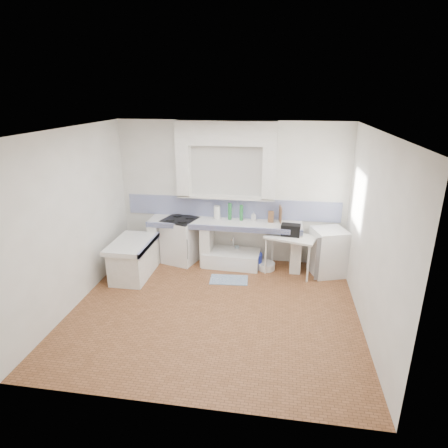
# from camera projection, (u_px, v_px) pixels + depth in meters

# --- Properties ---
(floor) EXTENTS (4.50, 4.50, 0.00)m
(floor) POSITION_uv_depth(u_px,v_px,m) (214.00, 309.00, 6.02)
(floor) COLOR brown
(floor) RESTS_ON ground
(ceiling) EXTENTS (4.50, 4.50, 0.00)m
(ceiling) POSITION_uv_depth(u_px,v_px,m) (213.00, 130.00, 5.09)
(ceiling) COLOR white
(ceiling) RESTS_ON ground
(wall_back) EXTENTS (4.50, 0.00, 4.50)m
(wall_back) POSITION_uv_depth(u_px,v_px,m) (232.00, 193.00, 7.42)
(wall_back) COLOR white
(wall_back) RESTS_ON ground
(wall_front) EXTENTS (4.50, 0.00, 4.50)m
(wall_front) POSITION_uv_depth(u_px,v_px,m) (177.00, 295.00, 3.69)
(wall_front) COLOR white
(wall_front) RESTS_ON ground
(wall_left) EXTENTS (0.00, 4.50, 4.50)m
(wall_left) POSITION_uv_depth(u_px,v_px,m) (73.00, 220.00, 5.88)
(wall_left) COLOR white
(wall_left) RESTS_ON ground
(wall_right) EXTENTS (0.00, 4.50, 4.50)m
(wall_right) POSITION_uv_depth(u_px,v_px,m) (372.00, 235.00, 5.23)
(wall_right) COLOR white
(wall_right) RESTS_ON ground
(alcove_mass) EXTENTS (1.90, 0.25, 0.45)m
(alcove_mass) POSITION_uv_depth(u_px,v_px,m) (226.00, 133.00, 6.92)
(alcove_mass) COLOR white
(alcove_mass) RESTS_ON ground
(window_frame) EXTENTS (0.35, 0.86, 1.06)m
(window_frame) POSITION_uv_depth(u_px,v_px,m) (369.00, 199.00, 6.25)
(window_frame) COLOR #362111
(window_frame) RESTS_ON ground
(lace_valance) EXTENTS (0.01, 0.84, 0.24)m
(lace_valance) POSITION_uv_depth(u_px,v_px,m) (363.00, 177.00, 6.15)
(lace_valance) COLOR white
(lace_valance) RESTS_ON ground
(counter_slab) EXTENTS (3.00, 0.60, 0.08)m
(counter_slab) POSITION_uv_depth(u_px,v_px,m) (224.00, 224.00, 7.33)
(counter_slab) COLOR white
(counter_slab) RESTS_ON ground
(counter_lip) EXTENTS (3.00, 0.04, 0.10)m
(counter_lip) POSITION_uv_depth(u_px,v_px,m) (222.00, 228.00, 7.07)
(counter_lip) COLOR navy
(counter_lip) RESTS_ON ground
(counter_pier_left) EXTENTS (0.20, 0.55, 0.82)m
(counter_pier_left) POSITION_uv_depth(u_px,v_px,m) (157.00, 241.00, 7.68)
(counter_pier_left) COLOR white
(counter_pier_left) RESTS_ON ground
(counter_pier_mid) EXTENTS (0.20, 0.55, 0.82)m
(counter_pier_mid) POSITION_uv_depth(u_px,v_px,m) (207.00, 244.00, 7.53)
(counter_pier_mid) COLOR white
(counter_pier_mid) RESTS_ON ground
(counter_pier_right) EXTENTS (0.20, 0.55, 0.82)m
(counter_pier_right) POSITION_uv_depth(u_px,v_px,m) (296.00, 249.00, 7.28)
(counter_pier_right) COLOR white
(counter_pier_right) RESTS_ON ground
(peninsula_top) EXTENTS (0.70, 1.10, 0.08)m
(peninsula_top) POSITION_uv_depth(u_px,v_px,m) (132.00, 244.00, 6.88)
(peninsula_top) COLOR white
(peninsula_top) RESTS_ON ground
(peninsula_base) EXTENTS (0.60, 1.00, 0.62)m
(peninsula_base) POSITION_uv_depth(u_px,v_px,m) (133.00, 261.00, 7.00)
(peninsula_base) COLOR white
(peninsula_base) RESTS_ON ground
(peninsula_lip) EXTENTS (0.04, 1.10, 0.10)m
(peninsula_lip) POSITION_uv_depth(u_px,v_px,m) (149.00, 245.00, 6.84)
(peninsula_lip) COLOR navy
(peninsula_lip) RESTS_ON ground
(backsplash) EXTENTS (4.27, 0.03, 0.40)m
(backsplash) POSITION_uv_depth(u_px,v_px,m) (232.00, 208.00, 7.50)
(backsplash) COLOR navy
(backsplash) RESTS_ON ground
(stove) EXTENTS (0.77, 0.75, 0.88)m
(stove) POSITION_uv_depth(u_px,v_px,m) (181.00, 241.00, 7.60)
(stove) COLOR white
(stove) RESTS_ON ground
(sink) EXTENTS (1.14, 0.65, 0.27)m
(sink) POSITION_uv_depth(u_px,v_px,m) (232.00, 259.00, 7.52)
(sink) COLOR white
(sink) RESTS_ON ground
(side_table) EXTENTS (1.02, 0.75, 0.04)m
(side_table) POSITION_uv_depth(u_px,v_px,m) (290.00, 255.00, 7.09)
(side_table) COLOR white
(side_table) RESTS_ON ground
(fridge) EXTENTS (0.73, 0.73, 0.89)m
(fridge) POSITION_uv_depth(u_px,v_px,m) (328.00, 252.00, 7.06)
(fridge) COLOR white
(fridge) RESTS_ON ground
(bucket_red) EXTENTS (0.31, 0.31, 0.25)m
(bucket_red) POSITION_uv_depth(u_px,v_px,m) (224.00, 260.00, 7.50)
(bucket_red) COLOR red
(bucket_red) RESTS_ON ground
(bucket_orange) EXTENTS (0.29, 0.29, 0.23)m
(bucket_orange) POSITION_uv_depth(u_px,v_px,m) (238.00, 262.00, 7.43)
(bucket_orange) COLOR orange
(bucket_orange) RESTS_ON ground
(bucket_blue) EXTENTS (0.34, 0.34, 0.29)m
(bucket_blue) POSITION_uv_depth(u_px,v_px,m) (254.00, 261.00, 7.40)
(bucket_blue) COLOR #2232B2
(bucket_blue) RESTS_ON ground
(basin_white) EXTENTS (0.44, 0.44, 0.13)m
(basin_white) POSITION_uv_depth(u_px,v_px,m) (266.00, 266.00, 7.35)
(basin_white) COLOR white
(basin_white) RESTS_ON ground
(water_bottle_a) EXTENTS (0.08, 0.08, 0.27)m
(water_bottle_a) POSITION_uv_depth(u_px,v_px,m) (234.00, 255.00, 7.69)
(water_bottle_a) COLOR silver
(water_bottle_a) RESTS_ON ground
(water_bottle_b) EXTENTS (0.11, 0.11, 0.34)m
(water_bottle_b) POSITION_uv_depth(u_px,v_px,m) (237.00, 254.00, 7.67)
(water_bottle_b) COLOR silver
(water_bottle_b) RESTS_ON ground
(black_bag) EXTENTS (0.37, 0.24, 0.22)m
(black_bag) POSITION_uv_depth(u_px,v_px,m) (291.00, 230.00, 6.96)
(black_bag) COLOR black
(black_bag) RESTS_ON side_table
(green_bottle_a) EXTENTS (0.08, 0.08, 0.33)m
(green_bottle_a) POSITION_uv_depth(u_px,v_px,m) (230.00, 211.00, 7.39)
(green_bottle_a) COLOR #267637
(green_bottle_a) RESTS_ON counter_slab
(green_bottle_b) EXTENTS (0.09, 0.09, 0.31)m
(green_bottle_b) POSITION_uv_depth(u_px,v_px,m) (241.00, 213.00, 7.34)
(green_bottle_b) COLOR #267637
(green_bottle_b) RESTS_ON counter_slab
(knife_block) EXTENTS (0.12, 0.10, 0.22)m
(knife_block) POSITION_uv_depth(u_px,v_px,m) (271.00, 217.00, 7.26)
(knife_block) COLOR brown
(knife_block) RESTS_ON counter_slab
(cutting_board) EXTENTS (0.06, 0.23, 0.32)m
(cutting_board) POSITION_uv_depth(u_px,v_px,m) (280.00, 214.00, 7.25)
(cutting_board) COLOR brown
(cutting_board) RESTS_ON counter_slab
(paper_towel) EXTENTS (0.14, 0.14, 0.27)m
(paper_towel) POSITION_uv_depth(u_px,v_px,m) (217.00, 212.00, 7.44)
(paper_towel) COLOR white
(paper_towel) RESTS_ON counter_slab
(soap_bottle) EXTENTS (0.09, 0.09, 0.18)m
(soap_bottle) POSITION_uv_depth(u_px,v_px,m) (254.00, 216.00, 7.35)
(soap_bottle) COLOR white
(soap_bottle) RESTS_ON counter_slab
(rug) EXTENTS (0.72, 0.44, 0.01)m
(rug) POSITION_uv_depth(u_px,v_px,m) (229.00, 280.00, 6.94)
(rug) COLOR navy
(rug) RESTS_ON ground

